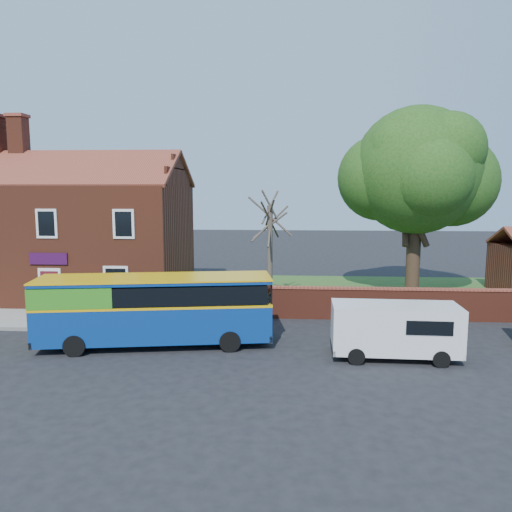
{
  "coord_description": "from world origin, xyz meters",
  "views": [
    {
      "loc": [
        5.32,
        -17.12,
        6.37
      ],
      "look_at": [
        3.86,
        5.0,
        3.37
      ],
      "focal_mm": 35.0,
      "sensor_mm": 36.0,
      "label": 1
    }
  ],
  "objects": [
    {
      "name": "ground",
      "position": [
        0.0,
        0.0,
        0.0
      ],
      "size": [
        120.0,
        120.0,
        0.0
      ],
      "primitive_type": "plane",
      "color": "black",
      "rests_on": "ground"
    },
    {
      "name": "pavement",
      "position": [
        -7.0,
        5.75,
        0.06
      ],
      "size": [
        18.0,
        3.5,
        0.12
      ],
      "primitive_type": "cube",
      "color": "gray",
      "rests_on": "ground"
    },
    {
      "name": "kerb",
      "position": [
        -7.0,
        4.0,
        0.07
      ],
      "size": [
        18.0,
        0.15,
        0.14
      ],
      "primitive_type": "cube",
      "color": "slate",
      "rests_on": "ground"
    },
    {
      "name": "grass_strip",
      "position": [
        13.0,
        13.0,
        0.02
      ],
      "size": [
        26.0,
        12.0,
        0.04
      ],
      "primitive_type": "cube",
      "color": "#426B28",
      "rests_on": "ground"
    },
    {
      "name": "shop_building",
      "position": [
        -7.02,
        11.5,
        3.41
      ],
      "size": [
        12.3,
        8.13,
        10.5
      ],
      "color": "brown",
      "rests_on": "ground"
    },
    {
      "name": "boundary_wall",
      "position": [
        13.0,
        7.0,
        0.81
      ],
      "size": [
        22.0,
        0.38,
        1.6
      ],
      "color": "maroon",
      "rests_on": "ground"
    },
    {
      "name": "bus",
      "position": [
        -0.35,
        2.27,
        1.62
      ],
      "size": [
        9.57,
        3.8,
        2.84
      ],
      "rotation": [
        0.0,
        0.0,
        0.16
      ],
      "color": "navy",
      "rests_on": "ground"
    },
    {
      "name": "van_near",
      "position": [
        9.36,
        1.4,
        1.15
      ],
      "size": [
        4.75,
        2.08,
        2.06
      ],
      "rotation": [
        0.0,
        0.0,
        -0.03
      ],
      "color": "white",
      "rests_on": "ground"
    },
    {
      "name": "large_tree",
      "position": [
        12.5,
        11.75,
        7.14
      ],
      "size": [
        8.94,
        7.07,
        10.91
      ],
      "color": "black",
      "rests_on": "ground"
    },
    {
      "name": "bare_tree",
      "position": [
        4.29,
        9.87,
        3.06
      ],
      "size": [
        2.24,
        2.67,
        5.97
      ],
      "color": "#4C4238",
      "rests_on": "ground"
    }
  ]
}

